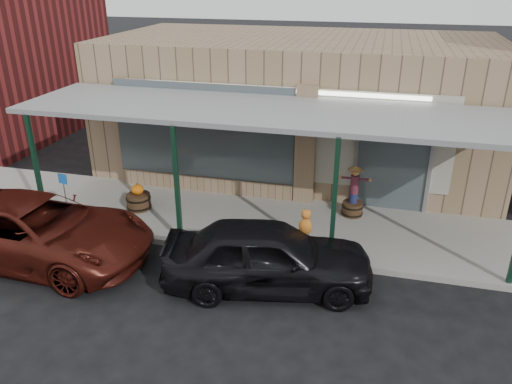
% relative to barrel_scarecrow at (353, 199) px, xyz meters
% --- Properties ---
extents(ground, '(120.00, 120.00, 0.00)m').
position_rel_barrel_scarecrow_xyz_m(ground, '(-2.10, -4.50, -0.62)').
color(ground, black).
rests_on(ground, ground).
extents(sidewalk, '(40.00, 3.20, 0.15)m').
position_rel_barrel_scarecrow_xyz_m(sidewalk, '(-2.10, -0.90, -0.55)').
color(sidewalk, gray).
rests_on(sidewalk, ground).
extents(storefront, '(12.00, 6.25, 4.20)m').
position_rel_barrel_scarecrow_xyz_m(storefront, '(-2.10, 3.66, 1.47)').
color(storefront, '#917259').
rests_on(storefront, ground).
extents(awning, '(12.00, 3.00, 3.04)m').
position_rel_barrel_scarecrow_xyz_m(awning, '(-2.10, -0.94, 2.39)').
color(awning, slate).
rests_on(awning, ground).
extents(block_buildings_near, '(61.00, 8.00, 8.00)m').
position_rel_barrel_scarecrow_xyz_m(block_buildings_near, '(-0.09, 4.70, 3.14)').
color(block_buildings_near, maroon).
rests_on(block_buildings_near, ground).
extents(barrel_scarecrow, '(0.84, 0.66, 1.40)m').
position_rel_barrel_scarecrow_xyz_m(barrel_scarecrow, '(0.00, 0.00, 0.00)').
color(barrel_scarecrow, '#4A371D').
rests_on(barrel_scarecrow, sidewalk).
extents(barrel_pumpkin, '(0.84, 0.84, 0.75)m').
position_rel_barrel_scarecrow_xyz_m(barrel_pumpkin, '(-5.63, -1.05, -0.20)').
color(barrel_pumpkin, '#4A371D').
rests_on(barrel_pumpkin, sidewalk).
extents(handicap_sign, '(0.26, 0.05, 1.28)m').
position_rel_barrel_scarecrow_xyz_m(handicap_sign, '(-7.10, -2.10, 0.35)').
color(handicap_sign, gray).
rests_on(handicap_sign, sidewalk).
extents(parked_sedan, '(4.55, 2.56, 1.50)m').
position_rel_barrel_scarecrow_xyz_m(parked_sedan, '(-1.48, -3.51, 0.11)').
color(parked_sedan, black).
rests_on(parked_sedan, ground).
extents(car_maroon, '(5.33, 2.57, 1.46)m').
position_rel_barrel_scarecrow_xyz_m(car_maroon, '(-6.76, -3.73, 0.11)').
color(car_maroon, '#48140E').
rests_on(car_maroon, ground).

